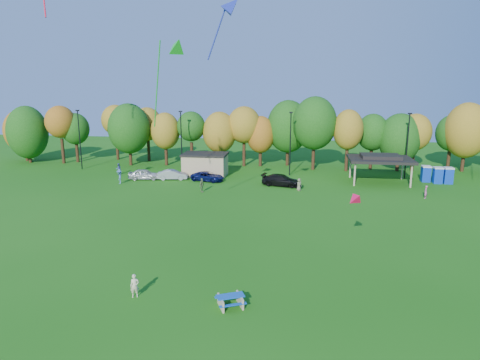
# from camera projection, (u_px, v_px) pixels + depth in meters

# --- Properties ---
(ground) EXTENTS (160.00, 160.00, 0.00)m
(ground) POSITION_uv_depth(u_px,v_px,m) (233.00, 325.00, 23.59)
(ground) COLOR #19600F
(ground) RESTS_ON ground
(tree_line) EXTENTS (93.57, 10.55, 11.15)m
(tree_line) POSITION_uv_depth(u_px,v_px,m) (272.00, 130.00, 66.37)
(tree_line) COLOR black
(tree_line) RESTS_ON ground
(lamp_posts) EXTENTS (64.50, 0.25, 9.09)m
(lamp_posts) POSITION_uv_depth(u_px,v_px,m) (290.00, 141.00, 60.86)
(lamp_posts) COLOR black
(lamp_posts) RESTS_ON ground
(utility_building) EXTENTS (6.30, 4.30, 3.25)m
(utility_building) POSITION_uv_depth(u_px,v_px,m) (205.00, 164.00, 61.28)
(utility_building) COLOR tan
(utility_building) RESTS_ON ground
(pavilion) EXTENTS (8.20, 6.20, 3.77)m
(pavilion) POSITION_uv_depth(u_px,v_px,m) (380.00, 159.00, 56.71)
(pavilion) COLOR tan
(pavilion) RESTS_ON ground
(porta_potties) EXTENTS (3.75, 1.93, 2.18)m
(porta_potties) POSITION_uv_depth(u_px,v_px,m) (437.00, 175.00, 56.93)
(porta_potties) COLOR #0D37B3
(porta_potties) RESTS_ON ground
(picnic_table) EXTENTS (2.06, 1.92, 0.71)m
(picnic_table) POSITION_uv_depth(u_px,v_px,m) (230.00, 300.00, 25.43)
(picnic_table) COLOR tan
(picnic_table) RESTS_ON ground
(kite_flyer) EXTENTS (0.63, 0.51, 1.49)m
(kite_flyer) POSITION_uv_depth(u_px,v_px,m) (135.00, 286.00, 26.50)
(kite_flyer) COLOR beige
(kite_flyer) RESTS_ON ground
(car_a) EXTENTS (4.50, 2.43, 1.45)m
(car_a) POSITION_uv_depth(u_px,v_px,m) (144.00, 174.00, 59.00)
(car_a) COLOR silver
(car_a) RESTS_ON ground
(car_b) EXTENTS (4.31, 2.15, 1.36)m
(car_b) POSITION_uv_depth(u_px,v_px,m) (173.00, 175.00, 58.93)
(car_b) COLOR #A4A5AA
(car_b) RESTS_ON ground
(car_c) EXTENTS (4.92, 3.19, 1.26)m
(car_c) POSITION_uv_depth(u_px,v_px,m) (208.00, 176.00, 58.07)
(car_c) COLOR #0C144D
(car_c) RESTS_ON ground
(car_d) EXTENTS (5.44, 3.15, 1.48)m
(car_d) POSITION_uv_depth(u_px,v_px,m) (281.00, 180.00, 55.29)
(car_d) COLOR black
(car_d) RESTS_ON ground
(far_person_0) EXTENTS (1.08, 1.36, 1.84)m
(far_person_0) POSITION_uv_depth(u_px,v_px,m) (119.00, 177.00, 56.52)
(far_person_0) COLOR #5377B7
(far_person_0) RESTS_ON ground
(far_person_1) EXTENTS (0.57, 0.66, 1.53)m
(far_person_1) POSITION_uv_depth(u_px,v_px,m) (426.00, 192.00, 49.22)
(far_person_1) COLOR #C45C8C
(far_person_1) RESTS_ON ground
(far_person_2) EXTENTS (0.85, 0.90, 1.55)m
(far_person_2) POSITION_uv_depth(u_px,v_px,m) (299.00, 185.00, 52.84)
(far_person_2) COLOR #817D58
(far_person_2) RESTS_ON ground
(far_person_3) EXTENTS (1.00, 1.00, 1.64)m
(far_person_3) POSITION_uv_depth(u_px,v_px,m) (119.00, 169.00, 62.25)
(far_person_3) COLOR #4956A1
(far_person_3) RESTS_ON ground
(far_person_4) EXTENTS (0.63, 1.09, 1.75)m
(far_person_4) POSITION_uv_depth(u_px,v_px,m) (202.00, 185.00, 52.01)
(far_person_4) COLOR #69814F
(far_person_4) RESTS_ON ground
(kite_3) EXTENTS (2.86, 1.54, 4.54)m
(kite_3) POSITION_uv_depth(u_px,v_px,m) (232.00, 6.00, 29.98)
(kite_3) COLOR navy
(kite_5) EXTENTS (1.41, 1.59, 1.34)m
(kite_5) POSITION_uv_depth(u_px,v_px,m) (357.00, 198.00, 30.60)
(kite_5) COLOR #F60D48
(kite_10) EXTENTS (3.15, 3.97, 7.44)m
(kite_10) POSITION_uv_depth(u_px,v_px,m) (177.00, 46.00, 34.11)
(kite_10) COLOR green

